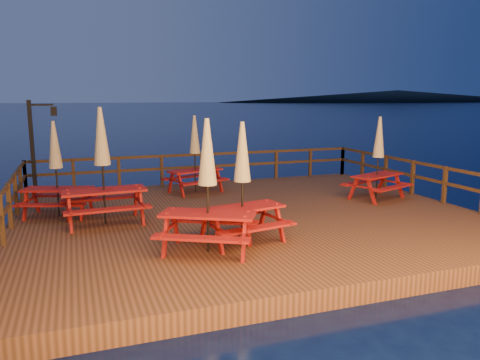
{
  "coord_description": "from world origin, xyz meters",
  "views": [
    {
      "loc": [
        -4.33,
        -11.33,
        3.52
      ],
      "look_at": [
        -0.06,
        0.6,
        1.24
      ],
      "focal_mm": 35.0,
      "sensor_mm": 36.0,
      "label": 1
    }
  ],
  "objects_px": {
    "picnic_table_1": "(102,164)",
    "picnic_table_2": "(195,153)",
    "picnic_table_0": "(378,157)",
    "lamp_post": "(37,139)"
  },
  "relations": [
    {
      "from": "picnic_table_1",
      "to": "picnic_table_2",
      "type": "xyz_separation_m",
      "value": [
        3.05,
        2.96,
        -0.18
      ]
    },
    {
      "from": "picnic_table_0",
      "to": "lamp_post",
      "type": "bearing_deg",
      "value": 137.65
    },
    {
      "from": "lamp_post",
      "to": "picnic_table_2",
      "type": "xyz_separation_m",
      "value": [
        4.75,
        -1.23,
        -0.49
      ]
    },
    {
      "from": "picnic_table_0",
      "to": "picnic_table_2",
      "type": "bearing_deg",
      "value": 130.86
    },
    {
      "from": "picnic_table_0",
      "to": "picnic_table_1",
      "type": "relative_size",
      "value": 0.88
    },
    {
      "from": "picnic_table_2",
      "to": "lamp_post",
      "type": "bearing_deg",
      "value": 147.91
    },
    {
      "from": "lamp_post",
      "to": "picnic_table_2",
      "type": "bearing_deg",
      "value": -14.51
    },
    {
      "from": "lamp_post",
      "to": "picnic_table_2",
      "type": "distance_m",
      "value": 4.93
    },
    {
      "from": "picnic_table_1",
      "to": "picnic_table_2",
      "type": "height_order",
      "value": "picnic_table_1"
    },
    {
      "from": "picnic_table_0",
      "to": "picnic_table_1",
      "type": "bearing_deg",
      "value": 161.18
    }
  ]
}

